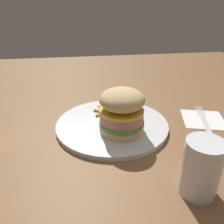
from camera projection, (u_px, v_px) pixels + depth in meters
The scene contains 7 objects.
ground_plane at pixel (115, 126), 0.59m from camera, with size 1.60×1.60×0.00m, color brown.
plate at pixel (112, 124), 0.59m from camera, with size 0.29×0.29×0.01m, color silver.
sandwich at pixel (122, 111), 0.53m from camera, with size 0.11×0.11×0.11m.
fries_pile at pixel (111, 110), 0.64m from camera, with size 0.09×0.11×0.01m.
napkin at pixel (204, 120), 0.62m from camera, with size 0.11×0.11×0.00m, color white.
fork at pixel (204, 119), 0.62m from camera, with size 0.17×0.07×0.00m.
drink_glass at pixel (200, 171), 0.38m from camera, with size 0.06×0.06×0.10m.
Camera 1 is at (-0.51, 0.08, 0.30)m, focal length 36.35 mm.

